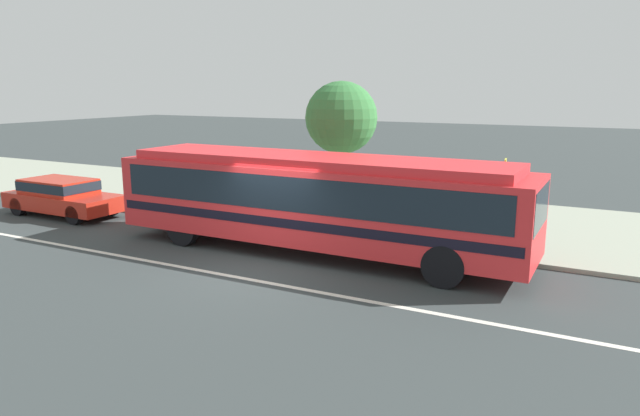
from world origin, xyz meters
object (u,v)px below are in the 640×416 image
at_px(pedestrian_waiting_near_sign, 383,199).
at_px(street_tree_near_stop, 341,119).
at_px(sedan_behind_bus, 62,195).
at_px(pedestrian_walking_along_curb, 487,215).
at_px(bus_stop_sign, 503,194).
at_px(transit_bus, 315,197).

relative_size(pedestrian_waiting_near_sign, street_tree_near_stop, 0.39).
distance_m(sedan_behind_bus, pedestrian_walking_along_curb, 14.50).
bearing_deg(bus_stop_sign, pedestrian_waiting_near_sign, 168.48).
xyz_separation_m(pedestrian_walking_along_curb, street_tree_near_stop, (-5.34, 1.93, 2.33)).
xyz_separation_m(sedan_behind_bus, pedestrian_walking_along_curb, (14.35, 2.09, 0.36)).
distance_m(pedestrian_walking_along_curb, bus_stop_sign, 0.86).
xyz_separation_m(transit_bus, sedan_behind_bus, (-10.18, 0.00, -0.84)).
distance_m(sedan_behind_bus, pedestrian_waiting_near_sign, 11.44).
bearing_deg(transit_bus, bus_stop_sign, 20.88).
height_order(transit_bus, street_tree_near_stop, street_tree_near_stop).
xyz_separation_m(transit_bus, street_tree_near_stop, (-1.17, 4.03, 1.85)).
bearing_deg(street_tree_near_stop, pedestrian_walking_along_curb, -19.89).
relative_size(transit_bus, sedan_behind_bus, 2.62).
relative_size(transit_bus, pedestrian_walking_along_curb, 7.00).
height_order(transit_bus, pedestrian_waiting_near_sign, transit_bus).
bearing_deg(sedan_behind_bus, transit_bus, -0.03).
bearing_deg(street_tree_near_stop, bus_stop_sign, -21.44).
distance_m(transit_bus, street_tree_near_stop, 4.59).
relative_size(transit_bus, street_tree_near_stop, 2.55).
distance_m(sedan_behind_bus, street_tree_near_stop, 10.22).
bearing_deg(pedestrian_waiting_near_sign, transit_bus, -111.33).
bearing_deg(transit_bus, sedan_behind_bus, 179.97).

